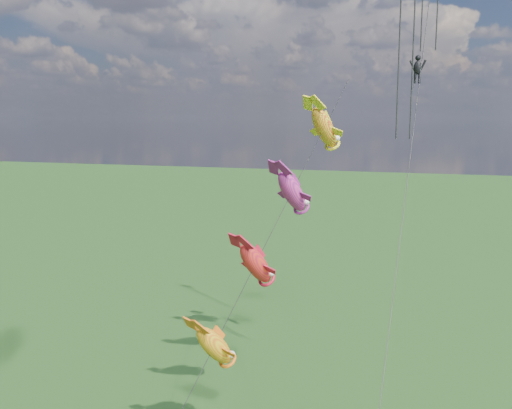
% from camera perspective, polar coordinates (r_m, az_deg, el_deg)
% --- Properties ---
extents(fish_windsock_rig, '(5.98, 14.89, 17.48)m').
position_cam_1_polar(fish_windsock_rig, '(28.53, 1.83, -2.28)').
color(fish_windsock_rig, brown).
rests_on(fish_windsock_rig, ground).
extents(parafoil_rig, '(2.01, 17.55, 28.17)m').
position_cam_1_polar(parafoil_rig, '(29.83, 16.00, 16.92)').
color(parafoil_rig, brown).
rests_on(parafoil_rig, ground).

